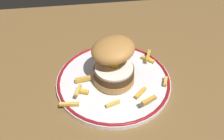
% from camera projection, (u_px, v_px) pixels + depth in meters
% --- Properties ---
extents(ground_plane, '(1.42, 0.98, 0.04)m').
position_uv_depth(ground_plane, '(116.00, 101.00, 0.64)').
color(ground_plane, brown).
extents(dinner_plate, '(0.30, 0.30, 0.02)m').
position_uv_depth(dinner_plate, '(112.00, 81.00, 0.66)').
color(dinner_plate, silver).
rests_on(dinner_plate, ground_plane).
extents(burger, '(0.14, 0.14, 0.12)m').
position_uv_depth(burger, '(113.00, 61.00, 0.62)').
color(burger, '#B78041').
rests_on(burger, dinner_plate).
extents(fries_pile, '(0.28, 0.26, 0.03)m').
position_uv_depth(fries_pile, '(115.00, 68.00, 0.67)').
color(fries_pile, gold).
rests_on(fries_pile, dinner_plate).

